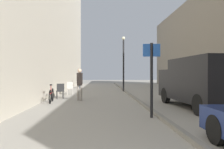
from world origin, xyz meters
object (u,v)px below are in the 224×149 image
street_sign_post (152,73)px  pedestrian_mid_block (80,82)px  delivery_van (199,81)px  lamp_post (123,60)px  cafe_chair_by_doorway (70,87)px  bicycle_leaning (51,95)px  cafe_chair_near_window (60,90)px  pedestrian_main_foreground (79,79)px

street_sign_post → pedestrian_mid_block: bearing=-53.3°
delivery_van → lamp_post: lamp_post is taller
pedestrian_mid_block → cafe_chair_by_doorway: 3.55m
street_sign_post → bicycle_leaning: size_ratio=1.47×
lamp_post → cafe_chair_near_window: (-4.40, -5.47, -2.18)m
cafe_chair_near_window → cafe_chair_by_doorway: 2.62m
pedestrian_mid_block → delivery_van: size_ratio=0.36×
pedestrian_main_foreground → street_sign_post: (4.06, -15.11, 0.59)m
pedestrian_mid_block → delivery_van: bearing=-8.4°
pedestrian_main_foreground → delivery_van: bearing=-57.0°
cafe_chair_by_doorway → lamp_post: bearing=27.1°
pedestrian_mid_block → bicycle_leaning: size_ratio=1.03×
pedestrian_mid_block → cafe_chair_by_doorway: size_ratio=1.94×
delivery_van → lamp_post: size_ratio=1.07×
street_sign_post → cafe_chair_by_doorway: bearing=-58.5°
pedestrian_mid_block → cafe_chair_by_doorway: pedestrian_mid_block is taller
pedestrian_mid_block → street_sign_post: bearing=-38.7°
pedestrian_main_foreground → cafe_chair_by_doorway: pedestrian_main_foreground is taller
delivery_van → street_sign_post: street_sign_post is taller
pedestrian_main_foreground → pedestrian_mid_block: pedestrian_mid_block is taller
delivery_van → cafe_chair_near_window: delivery_van is taller
lamp_post → cafe_chair_by_doorway: (-4.20, -2.86, -2.18)m
bicycle_leaning → cafe_chair_near_window: (0.17, 1.57, 0.17)m
pedestrian_mid_block → bicycle_leaning: (-1.41, -0.82, -0.67)m
pedestrian_mid_block → street_sign_post: street_sign_post is taller
delivery_van → street_sign_post: (-2.60, -1.92, 0.35)m
street_sign_post → cafe_chair_by_doorway: 9.30m
delivery_van → lamp_post: (-2.43, 9.27, 1.52)m
lamp_post → cafe_chair_by_doorway: bearing=-145.7°
cafe_chair_by_doorway → bicycle_leaning: bearing=-102.3°
pedestrian_main_foreground → cafe_chair_by_doorway: size_ratio=1.76×
street_sign_post → delivery_van: bearing=-137.9°
delivery_van → cafe_chair_near_window: size_ratio=5.41×
pedestrian_main_foreground → lamp_post: 6.04m
bicycle_leaning → cafe_chair_by_doorway: (0.37, 4.18, 0.17)m
lamp_post → pedestrian_mid_block: bearing=-116.9°
street_sign_post → cafe_chair_near_window: 7.18m
pedestrian_main_foreground → delivery_van: 14.78m
bicycle_leaning → pedestrian_main_foreground: bearing=82.1°
street_sign_post → lamp_post: 11.25m
pedestrian_mid_block → cafe_chair_near_window: 1.54m
lamp_post → cafe_chair_by_doorway: 5.53m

